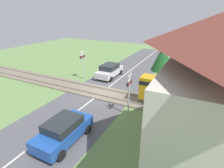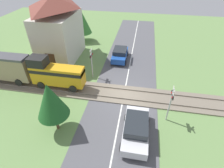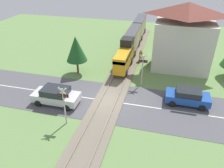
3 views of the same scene
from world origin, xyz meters
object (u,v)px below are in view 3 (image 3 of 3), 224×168
(car_near_crossing, at_px, (56,95))
(car_far_side, at_px, (188,96))
(train, at_px, (134,37))
(crossing_signal_east_approach, at_px, (143,66))
(pedestrian_by_station, at_px, (141,56))
(station_building, at_px, (183,38))
(crossing_signal_west_approach, at_px, (64,101))

(car_near_crossing, bearing_deg, car_far_side, 13.86)
(train, bearing_deg, crossing_signal_east_approach, -75.35)
(car_far_side, bearing_deg, pedestrian_by_station, 123.16)
(station_building, bearing_deg, crossing_signal_east_approach, -126.81)
(car_near_crossing, xyz_separation_m, pedestrian_by_station, (6.22, 11.23, -0.07))
(train, distance_m, car_far_side, 14.07)
(car_near_crossing, distance_m, car_far_side, 12.02)
(station_building, xyz_separation_m, pedestrian_by_station, (-4.78, 0.76, -2.99))
(pedestrian_by_station, bearing_deg, car_near_crossing, -118.99)
(train, xyz_separation_m, station_building, (6.39, -4.54, 1.85))
(train, xyz_separation_m, crossing_signal_east_approach, (2.53, -9.69, 0.29))
(car_near_crossing, bearing_deg, crossing_signal_west_approach, -49.51)
(crossing_signal_west_approach, bearing_deg, pedestrian_by_station, 73.15)
(crossing_signal_west_approach, distance_m, pedestrian_by_station, 14.35)
(train, height_order, station_building, station_building)
(car_near_crossing, bearing_deg, train, 72.90)
(car_far_side, bearing_deg, car_near_crossing, -166.14)
(crossing_signal_east_approach, bearing_deg, car_near_crossing, -143.36)
(pedestrian_by_station, bearing_deg, station_building, -9.02)
(train, relative_size, car_far_side, 4.80)
(crossing_signal_east_approach, relative_size, station_building, 0.45)
(crossing_signal_east_approach, height_order, station_building, station_building)
(train, bearing_deg, car_far_side, -59.80)
(train, xyz_separation_m, crossing_signal_west_approach, (-2.53, -17.45, 0.29))
(station_building, bearing_deg, pedestrian_by_station, 170.98)
(crossing_signal_west_approach, distance_m, crossing_signal_east_approach, 9.27)
(car_far_side, relative_size, crossing_signal_west_approach, 1.14)
(car_near_crossing, height_order, pedestrian_by_station, pedestrian_by_station)
(train, relative_size, car_near_crossing, 4.37)
(car_far_side, height_order, crossing_signal_east_approach, crossing_signal_east_approach)
(car_near_crossing, xyz_separation_m, car_far_side, (11.67, 2.88, -0.02))
(car_near_crossing, height_order, station_building, station_building)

